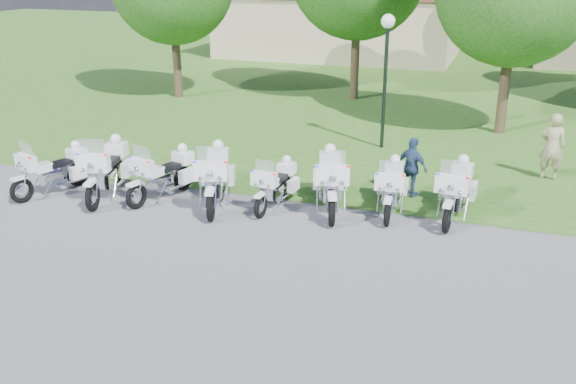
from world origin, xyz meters
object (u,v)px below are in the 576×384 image
(motorcycle_0, at_px, (54,169))
(motorcycle_7, at_px, (456,190))
(motorcycle_3, at_px, (215,176))
(motorcycle_4, at_px, (276,184))
(motorcycle_2, at_px, (164,173))
(motorcycle_1, at_px, (107,169))
(motorcycle_6, at_px, (392,187))
(bystander_c, at_px, (412,168))
(lamp_post, at_px, (387,49))
(motorcycle_5, at_px, (331,181))
(bystander_a, at_px, (552,147))

(motorcycle_0, bearing_deg, motorcycle_7, -150.82)
(motorcycle_3, xyz_separation_m, motorcycle_4, (1.49, 0.38, -0.16))
(motorcycle_4, bearing_deg, motorcycle_2, 12.19)
(motorcycle_3, bearing_deg, motorcycle_1, -12.02)
(motorcycle_6, height_order, bystander_c, bystander_c)
(lamp_post, bearing_deg, motorcycle_5, -91.21)
(motorcycle_7, bearing_deg, bystander_a, -116.73)
(motorcycle_1, height_order, motorcycle_2, motorcycle_1)
(motorcycle_5, relative_size, bystander_a, 1.35)
(motorcycle_2, bearing_deg, bystander_c, -144.72)
(motorcycle_3, bearing_deg, lamp_post, -133.78)
(motorcycle_7, bearing_deg, motorcycle_0, 13.89)
(motorcycle_1, bearing_deg, motorcycle_2, 179.33)
(motorcycle_3, distance_m, bystander_c, 5.08)
(motorcycle_0, relative_size, bystander_c, 1.40)
(bystander_a, bearing_deg, motorcycle_4, 37.52)
(motorcycle_7, distance_m, bystander_c, 1.63)
(motorcycle_6, bearing_deg, bystander_c, -109.75)
(motorcycle_1, bearing_deg, motorcycle_7, 175.48)
(motorcycle_0, relative_size, motorcycle_1, 0.86)
(motorcycle_1, xyz_separation_m, motorcycle_7, (8.75, 1.51, -0.05))
(motorcycle_0, xyz_separation_m, bystander_a, (12.43, 5.54, 0.29))
(motorcycle_1, distance_m, motorcycle_7, 8.88)
(motorcycle_0, xyz_separation_m, motorcycle_4, (5.89, 1.03, -0.06))
(motorcycle_1, distance_m, motorcycle_3, 2.96)
(bystander_a, bearing_deg, motorcycle_3, 34.27)
(bystander_a, distance_m, bystander_c, 4.38)
(motorcycle_2, relative_size, motorcycle_7, 0.93)
(motorcycle_2, height_order, bystander_a, bystander_a)
(motorcycle_1, height_order, motorcycle_7, motorcycle_1)
(motorcycle_3, relative_size, motorcycle_5, 1.00)
(motorcycle_1, relative_size, motorcycle_7, 1.05)
(motorcycle_1, relative_size, motorcycle_3, 1.01)
(motorcycle_0, xyz_separation_m, motorcycle_7, (10.21, 1.79, 0.04))
(motorcycle_2, height_order, lamp_post, lamp_post)
(motorcycle_7, bearing_deg, motorcycle_5, 12.91)
(motorcycle_1, distance_m, lamp_post, 9.33)
(motorcycle_5, bearing_deg, motorcycle_1, -7.39)
(motorcycle_4, bearing_deg, bystander_a, -140.76)
(bystander_a, bearing_deg, bystander_c, 40.85)
(lamp_post, bearing_deg, motorcycle_3, -114.59)
(motorcycle_2, relative_size, motorcycle_5, 0.90)
(motorcycle_3, xyz_separation_m, bystander_a, (8.03, 4.89, 0.20))
(motorcycle_6, distance_m, bystander_c, 1.25)
(bystander_a, bearing_deg, motorcycle_0, 26.96)
(motorcycle_3, xyz_separation_m, bystander_c, (4.58, 2.20, 0.05))
(motorcycle_0, height_order, motorcycle_7, motorcycle_7)
(motorcycle_6, bearing_deg, motorcycle_1, 4.80)
(motorcycle_6, bearing_deg, motorcycle_3, 7.18)
(motorcycle_4, relative_size, motorcycle_6, 0.92)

